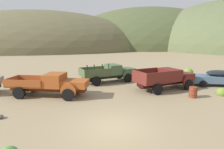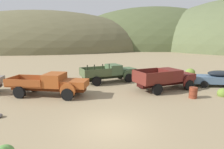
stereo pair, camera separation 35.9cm
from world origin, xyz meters
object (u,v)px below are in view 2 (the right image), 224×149
Objects in this scene: car_chalk_blue at (216,78)px; truck_oxblood at (168,78)px; truck_weathered_green at (113,73)px; truck_oxide_orange at (54,84)px; oil_drum_spare at (193,93)px.

truck_oxblood is at bearing 20.19° from car_chalk_blue.
truck_weathered_green is 6.00m from truck_oxblood.
truck_oxblood is at bearing 19.97° from truck_oxide_orange.
truck_oxide_orange is at bearing 19.76° from car_chalk_blue.
truck_weathered_green is 10.43m from car_chalk_blue.
truck_oxide_orange is 7.01m from truck_weathered_green.
truck_oxide_orange is 1.10× the size of truck_oxblood.
truck_weathered_green is 1.02× the size of truck_oxblood.
car_chalk_blue reaches higher than oil_drum_spare.
truck_oxblood reaches higher than car_chalk_blue.
truck_oxblood is at bearing 104.98° from oil_drum_spare.
car_chalk_blue is at bearing -35.35° from truck_weathered_green.
truck_weathered_green is (5.55, 4.27, 0.00)m from truck_oxide_orange.
car_chalk_blue is (5.16, 0.31, -0.20)m from truck_oxblood.
car_chalk_blue is at bearing 20.18° from truck_oxide_orange.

